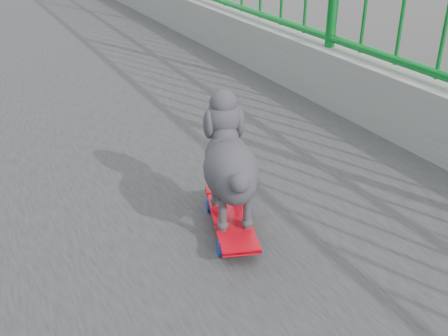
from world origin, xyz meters
TOP-DOWN VIEW (x-y plane):
  - skateboard at (0.27, 3.05)m, footprint 0.25×0.44m
  - poodle at (0.28, 3.07)m, footprint 0.26×0.42m

SIDE VIEW (x-z plane):
  - skateboard at x=0.27m, z-range 7.01..7.07m
  - poodle at x=0.28m, z-range 7.07..7.43m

